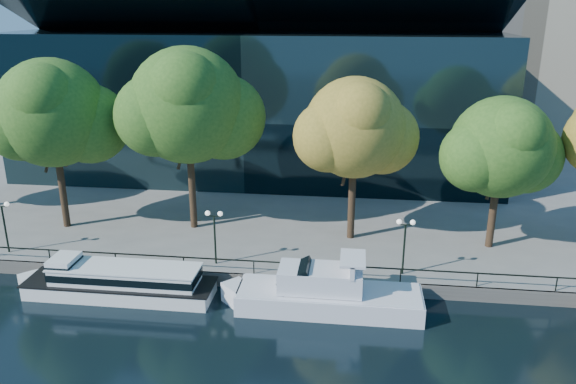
# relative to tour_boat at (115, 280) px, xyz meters

# --- Properties ---
(ground) EXTENTS (160.00, 160.00, 0.00)m
(ground) POSITION_rel_tour_boat_xyz_m (9.07, -0.87, -1.13)
(ground) COLOR black
(ground) RESTS_ON ground
(promenade) EXTENTS (90.00, 67.08, 1.00)m
(promenade) POSITION_rel_tour_boat_xyz_m (9.07, 35.51, -0.63)
(promenade) COLOR slate
(promenade) RESTS_ON ground
(railing) EXTENTS (88.20, 0.08, 0.99)m
(railing) POSITION_rel_tour_boat_xyz_m (9.07, 2.38, 0.81)
(railing) COLOR black
(railing) RESTS_ON promenade
(convention_building) EXTENTS (50.00, 24.57, 21.43)m
(convention_building) POSITION_rel_tour_boat_xyz_m (5.07, 30.92, 7.38)
(convention_building) COLOR black
(convention_building) RESTS_ON ground
(tour_boat) EXTENTS (13.99, 3.12, 2.65)m
(tour_boat) POSITION_rel_tour_boat_xyz_m (0.00, 0.00, 0.00)
(tour_boat) COLOR white
(tour_boat) RESTS_ON ground
(cruiser_near) EXTENTS (13.09, 3.37, 3.79)m
(cruiser_near) POSITION_rel_tour_boat_xyz_m (13.90, -0.10, 0.05)
(cruiser_near) COLOR silver
(cruiser_near) RESTS_ON ground
(tree_1) EXTENTS (10.74, 8.81, 13.89)m
(tree_1) POSITION_rel_tour_boat_xyz_m (-7.93, 9.01, 9.28)
(tree_1) COLOR black
(tree_1) RESTS_ON promenade
(tree_2) EXTENTS (11.42, 9.37, 14.79)m
(tree_2) POSITION_rel_tour_boat_xyz_m (2.75, 10.14, 9.89)
(tree_2) COLOR black
(tree_2) RESTS_ON promenade
(tree_3) EXTENTS (9.56, 7.84, 12.76)m
(tree_3) POSITION_rel_tour_boat_xyz_m (15.76, 9.52, 8.64)
(tree_3) COLOR black
(tree_3) RESTS_ON promenade
(tree_4) EXTENTS (9.29, 7.62, 11.59)m
(tree_4) POSITION_rel_tour_boat_xyz_m (26.40, 9.10, 7.57)
(tree_4) COLOR black
(tree_4) RESTS_ON promenade
(lamp_0) EXTENTS (1.26, 0.36, 4.03)m
(lamp_0) POSITION_rel_tour_boat_xyz_m (-9.92, 3.63, 2.85)
(lamp_0) COLOR black
(lamp_0) RESTS_ON promenade
(lamp_1) EXTENTS (1.26, 0.36, 4.03)m
(lamp_1) POSITION_rel_tour_boat_xyz_m (6.06, 3.63, 2.85)
(lamp_1) COLOR black
(lamp_1) RESTS_ON promenade
(lamp_2) EXTENTS (1.26, 0.36, 4.03)m
(lamp_2) POSITION_rel_tour_boat_xyz_m (19.30, 3.63, 2.85)
(lamp_2) COLOR black
(lamp_2) RESTS_ON promenade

